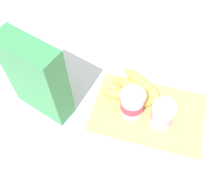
{
  "coord_description": "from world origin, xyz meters",
  "views": [
    {
      "loc": [
        -0.0,
        0.43,
        0.72
      ],
      "look_at": [
        0.11,
        0.0,
        0.07
      ],
      "focal_mm": 41.49,
      "sensor_mm": 36.0,
      "label": 1
    }
  ],
  "objects": [
    {
      "name": "yogurt_cup_back",
      "position": [
        0.05,
        0.01,
        0.07
      ],
      "size": [
        0.08,
        0.08,
        0.09
      ],
      "color": "white",
      "rests_on": "cutting_board"
    },
    {
      "name": "cutting_board",
      "position": [
        0.0,
        0.0,
        0.01
      ],
      "size": [
        0.34,
        0.22,
        0.02
      ],
      "primitive_type": "cube",
      "color": "tan",
      "rests_on": "ground_plane"
    },
    {
      "name": "banana_bunch",
      "position": [
        0.05,
        -0.05,
        0.04
      ],
      "size": [
        0.2,
        0.19,
        0.04
      ],
      "color": "#E9C84D",
      "rests_on": "cutting_board"
    },
    {
      "name": "yogurt_cup_front",
      "position": [
        -0.04,
        0.03,
        0.06
      ],
      "size": [
        0.07,
        0.07,
        0.09
      ],
      "color": "white",
      "rests_on": "cutting_board"
    },
    {
      "name": "cereal_box",
      "position": [
        0.33,
        0.05,
        0.14
      ],
      "size": [
        0.2,
        0.12,
        0.27
      ],
      "primitive_type": "cube",
      "rotation": [
        0.0,
        0.0,
        -0.31
      ],
      "color": "#38844C",
      "rests_on": "ground_plane"
    },
    {
      "name": "ground_plane",
      "position": [
        0.0,
        0.0,
        0.0
      ],
      "size": [
        2.4,
        2.4,
        0.0
      ],
      "primitive_type": "plane",
      "color": "silver"
    }
  ]
}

